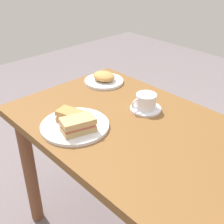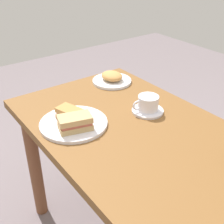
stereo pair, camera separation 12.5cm
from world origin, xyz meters
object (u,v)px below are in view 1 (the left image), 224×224
dining_table (144,156)px  coffee_cup (146,101)px  spoon (144,99)px  sandwich_plate (75,126)px  coffee_saucer (146,109)px  side_plate (104,81)px  sandwich_front (74,118)px  sandwich_back (78,125)px

dining_table → coffee_cup: (-0.12, 0.13, 0.17)m
spoon → sandwich_plate: bearing=-96.4°
coffee_saucer → spoon: size_ratio=1.75×
side_plate → coffee_cup: bearing=-10.1°
sandwich_front → sandwich_back: 0.06m
sandwich_plate → sandwich_front: sandwich_front is taller
coffee_saucer → coffee_cup: coffee_cup is taller
coffee_saucer → coffee_cup: (-0.00, -0.00, 0.04)m
dining_table → sandwich_front: bearing=-141.6°
dining_table → sandwich_back: sandwich_back is taller
sandwich_front → sandwich_back: size_ratio=1.04×
sandwich_plate → spoon: bearing=83.6°
dining_table → sandwich_back: bearing=-129.8°
sandwich_front → coffee_saucer: size_ratio=1.07×
spoon → side_plate: spoon is taller
sandwich_back → coffee_saucer: (0.05, 0.34, -0.04)m
coffee_cup → spoon: 0.09m
sandwich_plate → spoon: size_ratio=3.48×
sandwich_front → spoon: (0.05, 0.37, -0.03)m
dining_table → sandwich_front: size_ratio=8.07×
sandwich_front → coffee_cup: (0.11, 0.31, 0.01)m
coffee_cup → spoon: size_ratio=1.49×
coffee_cup → sandwich_back: bearing=-98.6°
coffee_saucer → spoon: spoon is taller
spoon → side_plate: (-0.29, 0.01, -0.01)m
sandwich_front → coffee_saucer: (0.11, 0.32, -0.04)m
spoon → coffee_saucer: bearing=-42.7°
sandwich_front → sandwich_back: (0.06, -0.02, 0.00)m
coffee_saucer → dining_table: bearing=-47.8°
sandwich_plate → spoon: spoon is taller
sandwich_plate → sandwich_back: size_ratio=1.92×
sandwich_front → spoon: bearing=82.0°
sandwich_plate → sandwich_front: size_ratio=1.86×
sandwich_back → coffee_cup: 0.34m
spoon → dining_table: bearing=-46.2°
sandwich_plate → side_plate: 0.45m
sandwich_plate → coffee_cup: size_ratio=2.33×
dining_table → sandwich_front: sandwich_front is taller
coffee_saucer → side_plate: (-0.35, 0.06, 0.00)m
spoon → side_plate: 0.29m
coffee_saucer → sandwich_back: bearing=-98.6°
dining_table → side_plate: side_plate is taller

